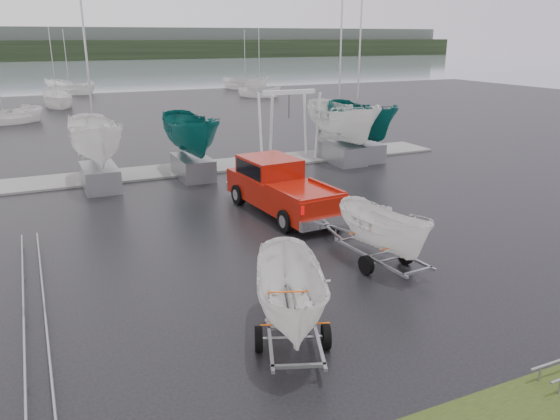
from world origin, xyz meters
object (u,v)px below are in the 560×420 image
object	(u,v)px
trailer_parked	(292,242)
boat_hoist	(289,115)
trailer_hitched	(386,193)
pickup_truck	(279,185)

from	to	relation	value
trailer_parked	boat_hoist	distance (m)	20.69
trailer_hitched	trailer_parked	distance (m)	5.54
trailer_hitched	trailer_parked	xyz separation A→B (m)	(-4.67, -2.98, 0.18)
boat_hoist	trailer_hitched	bearing A→B (deg)	-104.91
trailer_hitched	trailer_parked	world-z (taller)	trailer_parked
pickup_truck	boat_hoist	bearing A→B (deg)	57.18
trailer_hitched	boat_hoist	bearing A→B (deg)	70.27
trailer_hitched	pickup_truck	bearing A→B (deg)	90.00
pickup_truck	trailer_hitched	xyz separation A→B (m)	(0.57, -6.77, 1.33)
trailer_parked	trailer_hitched	bearing A→B (deg)	53.20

